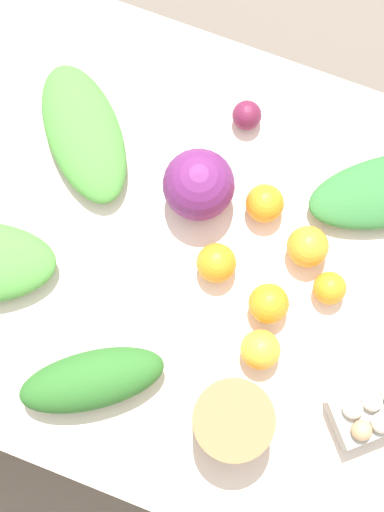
{
  "coord_description": "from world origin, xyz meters",
  "views": [
    {
      "loc": [
        -0.11,
        0.28,
        2.13
      ],
      "look_at": [
        0.0,
        0.0,
        0.75
      ],
      "focal_mm": 50.0,
      "sensor_mm": 36.0,
      "label": 1
    }
  ],
  "objects_px": {
    "orange_0": "(260,350)",
    "beet_root": "(245,115)",
    "greens_bunch_scallion": "(84,133)",
    "orange_3": "(265,203)",
    "orange_4": "(217,261)",
    "cabbage_purple": "(199,185)",
    "orange_5": "(308,247)",
    "paper_bag": "(232,420)",
    "orange_2": "(330,288)",
    "greens_bunch_beet_tops": "(92,380)",
    "orange_1": "(269,304)"
  },
  "relations": [
    {
      "from": "greens_bunch_beet_tops",
      "to": "orange_4",
      "type": "bearing_deg",
      "value": -114.91
    },
    {
      "from": "orange_3",
      "to": "orange_5",
      "type": "distance_m",
      "value": 0.12
    },
    {
      "from": "orange_1",
      "to": "orange_3",
      "type": "xyz_separation_m",
      "value": [
        0.08,
        -0.19,
        -0.0
      ]
    },
    {
      "from": "orange_2",
      "to": "orange_3",
      "type": "distance_m",
      "value": 0.21
    },
    {
      "from": "greens_bunch_scallion",
      "to": "orange_2",
      "type": "distance_m",
      "value": 0.59
    },
    {
      "from": "orange_4",
      "to": "orange_2",
      "type": "bearing_deg",
      "value": -172.69
    },
    {
      "from": "greens_bunch_scallion",
      "to": "orange_1",
      "type": "bearing_deg",
      "value": 157.35
    },
    {
      "from": "orange_4",
      "to": "orange_3",
      "type": "bearing_deg",
      "value": -108.28
    },
    {
      "from": "orange_0",
      "to": "orange_2",
      "type": "height_order",
      "value": "orange_0"
    },
    {
      "from": "greens_bunch_beet_tops",
      "to": "orange_2",
      "type": "xyz_separation_m",
      "value": [
        -0.36,
        -0.33,
        -0.01
      ]
    },
    {
      "from": "cabbage_purple",
      "to": "beet_root",
      "type": "xyz_separation_m",
      "value": [
        -0.03,
        -0.19,
        -0.04
      ]
    },
    {
      "from": "greens_bunch_beet_tops",
      "to": "beet_root",
      "type": "distance_m",
      "value": 0.62
    },
    {
      "from": "greens_bunch_scallion",
      "to": "orange_5",
      "type": "relative_size",
      "value": 3.83
    },
    {
      "from": "orange_5",
      "to": "greens_bunch_scallion",
      "type": "bearing_deg",
      "value": -7.16
    },
    {
      "from": "orange_2",
      "to": "orange_3",
      "type": "relative_size",
      "value": 0.84
    },
    {
      "from": "paper_bag",
      "to": "beet_root",
      "type": "relative_size",
      "value": 2.42
    },
    {
      "from": "beet_root",
      "to": "orange_3",
      "type": "bearing_deg",
      "value": 121.19
    },
    {
      "from": "beet_root",
      "to": "orange_4",
      "type": "xyz_separation_m",
      "value": [
        -0.05,
        0.31,
        0.01
      ]
    },
    {
      "from": "orange_1",
      "to": "orange_4",
      "type": "relative_size",
      "value": 1.0
    },
    {
      "from": "greens_bunch_beet_tops",
      "to": "orange_1",
      "type": "xyz_separation_m",
      "value": [
        -0.26,
        -0.26,
        -0.0
      ]
    },
    {
      "from": "cabbage_purple",
      "to": "orange_5",
      "type": "distance_m",
      "value": 0.25
    },
    {
      "from": "greens_bunch_scallion",
      "to": "orange_3",
      "type": "distance_m",
      "value": 0.4
    },
    {
      "from": "orange_2",
      "to": "orange_4",
      "type": "relative_size",
      "value": 0.83
    },
    {
      "from": "paper_bag",
      "to": "orange_2",
      "type": "bearing_deg",
      "value": -106.94
    },
    {
      "from": "greens_bunch_beet_tops",
      "to": "orange_3",
      "type": "relative_size",
      "value": 3.59
    },
    {
      "from": "paper_bag",
      "to": "orange_0",
      "type": "distance_m",
      "value": 0.14
    },
    {
      "from": "cabbage_purple",
      "to": "beet_root",
      "type": "bearing_deg",
      "value": -99.6
    },
    {
      "from": "orange_0",
      "to": "orange_4",
      "type": "relative_size",
      "value": 0.98
    },
    {
      "from": "greens_bunch_scallion",
      "to": "orange_4",
      "type": "distance_m",
      "value": 0.38
    },
    {
      "from": "orange_0",
      "to": "orange_5",
      "type": "distance_m",
      "value": 0.22
    },
    {
      "from": "beet_root",
      "to": "orange_1",
      "type": "bearing_deg",
      "value": 116.46
    },
    {
      "from": "cabbage_purple",
      "to": "orange_2",
      "type": "xyz_separation_m",
      "value": [
        -0.31,
        0.09,
        -0.04
      ]
    },
    {
      "from": "cabbage_purple",
      "to": "greens_bunch_beet_tops",
      "type": "xyz_separation_m",
      "value": [
        0.05,
        0.42,
        -0.03
      ]
    },
    {
      "from": "orange_0",
      "to": "orange_4",
      "type": "distance_m",
      "value": 0.19
    },
    {
      "from": "beet_root",
      "to": "orange_4",
      "type": "height_order",
      "value": "orange_4"
    },
    {
      "from": "beet_root",
      "to": "orange_2",
      "type": "relative_size",
      "value": 0.93
    },
    {
      "from": "cabbage_purple",
      "to": "paper_bag",
      "type": "bearing_deg",
      "value": 118.69
    },
    {
      "from": "paper_bag",
      "to": "orange_3",
      "type": "height_order",
      "value": "paper_bag"
    },
    {
      "from": "greens_bunch_beet_tops",
      "to": "orange_0",
      "type": "relative_size",
      "value": 3.59
    },
    {
      "from": "orange_1",
      "to": "orange_3",
      "type": "distance_m",
      "value": 0.2
    },
    {
      "from": "orange_3",
      "to": "orange_5",
      "type": "xyz_separation_m",
      "value": [
        -0.11,
        0.05,
        0.0
      ]
    },
    {
      "from": "orange_2",
      "to": "orange_3",
      "type": "bearing_deg",
      "value": -33.09
    },
    {
      "from": "orange_5",
      "to": "orange_0",
      "type": "bearing_deg",
      "value": 85.35
    },
    {
      "from": "orange_0",
      "to": "beet_root",
      "type": "bearing_deg",
      "value": -66.62
    },
    {
      "from": "cabbage_purple",
      "to": "orange_5",
      "type": "xyz_separation_m",
      "value": [
        -0.24,
        0.03,
        -0.03
      ]
    },
    {
      "from": "paper_bag",
      "to": "orange_2",
      "type": "relative_size",
      "value": 2.25
    },
    {
      "from": "paper_bag",
      "to": "orange_0",
      "type": "bearing_deg",
      "value": -92.64
    },
    {
      "from": "greens_bunch_scallion",
      "to": "orange_2",
      "type": "bearing_deg",
      "value": 167.75
    },
    {
      "from": "cabbage_purple",
      "to": "orange_3",
      "type": "relative_size",
      "value": 1.84
    },
    {
      "from": "cabbage_purple",
      "to": "greens_bunch_beet_tops",
      "type": "distance_m",
      "value": 0.43
    }
  ]
}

